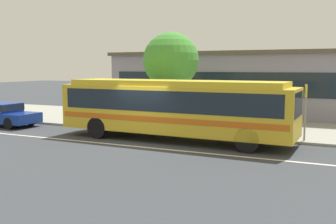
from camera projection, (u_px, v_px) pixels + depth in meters
ground_plane at (142, 143)px, 17.25m from camera, size 120.00×120.00×0.00m
sidewalk_slab at (195, 123)px, 23.12m from camera, size 60.00×8.00×0.12m
lane_stripe_center at (133, 146)px, 16.53m from camera, size 56.00×0.16×0.01m
transit_bus at (175, 106)px, 17.68m from camera, size 10.82×2.77×2.73m
pedestrian_waiting_near_sign at (203, 111)px, 19.70m from camera, size 0.43×0.43×1.69m
pedestrian_walking_along_curb at (222, 110)px, 19.93m from camera, size 0.42×0.42×1.72m
bus_stop_sign at (306, 105)px, 16.94m from camera, size 0.15×0.44×2.46m
street_tree_near_stop at (171, 61)px, 21.71m from camera, size 3.10×3.10×5.11m
station_building at (236, 83)px, 28.32m from camera, size 16.63×7.90×4.34m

